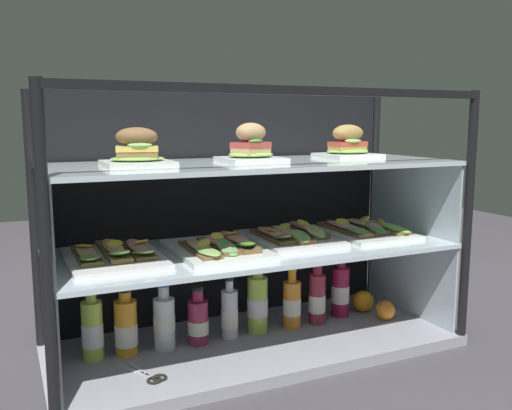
{
  "coord_description": "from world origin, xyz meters",
  "views": [
    {
      "loc": [
        -0.75,
        -1.62,
        0.77
      ],
      "look_at": [
        0.0,
        0.0,
        0.5
      ],
      "focal_mm": 38.62,
      "sensor_mm": 36.0,
      "label": 1
    }
  ],
  "objects_px": {
    "juice_bottle_front_second": "(198,321)",
    "juice_bottle_front_right_end": "(126,328)",
    "open_sandwich_tray_mid_left": "(114,254)",
    "juice_bottle_front_fourth": "(257,303)",
    "open_sandwich_tray_near_right_corner": "(219,247)",
    "open_sandwich_tray_far_right": "(290,235)",
    "juice_bottle_tucked_behind": "(340,291)",
    "juice_bottle_near_post": "(292,303)",
    "juice_bottle_front_middle": "(317,297)",
    "plated_roll_sandwich_mid_left": "(137,152)",
    "plated_roll_sandwich_far_left": "(348,146)",
    "open_sandwich_tray_far_left": "(364,229)",
    "orange_fruit_beside_bottles": "(385,310)",
    "juice_bottle_back_left": "(92,330)",
    "orange_fruit_near_left_post": "(363,301)",
    "juice_bottle_back_center": "(230,314)",
    "kitchen_scissors": "(152,377)",
    "plated_roll_sandwich_center": "(251,147)",
    "juice_bottle_back_right": "(164,321)"
  },
  "relations": [
    {
      "from": "juice_bottle_back_center",
      "to": "juice_bottle_front_fourth",
      "type": "distance_m",
      "value": 0.11
    },
    {
      "from": "plated_roll_sandwich_far_left",
      "to": "orange_fruit_beside_bottles",
      "type": "height_order",
      "value": "plated_roll_sandwich_far_left"
    },
    {
      "from": "plated_roll_sandwich_center",
      "to": "open_sandwich_tray_far_right",
      "type": "relative_size",
      "value": 0.53
    },
    {
      "from": "open_sandwich_tray_far_right",
      "to": "juice_bottle_tucked_behind",
      "type": "bearing_deg",
      "value": 9.72
    },
    {
      "from": "juice_bottle_back_center",
      "to": "orange_fruit_beside_bottles",
      "type": "height_order",
      "value": "juice_bottle_back_center"
    },
    {
      "from": "juice_bottle_front_right_end",
      "to": "juice_bottle_back_left",
      "type": "bearing_deg",
      "value": 176.81
    },
    {
      "from": "juice_bottle_near_post",
      "to": "juice_bottle_front_right_end",
      "type": "bearing_deg",
      "value": 178.69
    },
    {
      "from": "plated_roll_sandwich_mid_left",
      "to": "orange_fruit_beside_bottles",
      "type": "relative_size",
      "value": 2.69
    },
    {
      "from": "kitchen_scissors",
      "to": "open_sandwich_tray_far_left",
      "type": "bearing_deg",
      "value": 10.46
    },
    {
      "from": "open_sandwich_tray_near_right_corner",
      "to": "juice_bottle_front_fourth",
      "type": "height_order",
      "value": "open_sandwich_tray_near_right_corner"
    },
    {
      "from": "juice_bottle_tucked_behind",
      "to": "open_sandwich_tray_far_left",
      "type": "bearing_deg",
      "value": -41.68
    },
    {
      "from": "juice_bottle_near_post",
      "to": "orange_fruit_beside_bottles",
      "type": "xyz_separation_m",
      "value": [
        0.35,
        -0.08,
        -0.05
      ]
    },
    {
      "from": "juice_bottle_back_left",
      "to": "juice_bottle_front_middle",
      "type": "height_order",
      "value": "juice_bottle_front_middle"
    },
    {
      "from": "open_sandwich_tray_far_right",
      "to": "juice_bottle_back_right",
      "type": "height_order",
      "value": "open_sandwich_tray_far_right"
    },
    {
      "from": "plated_roll_sandwich_mid_left",
      "to": "plated_roll_sandwich_far_left",
      "type": "distance_m",
      "value": 0.79
    },
    {
      "from": "open_sandwich_tray_far_right",
      "to": "juice_bottle_back_right",
      "type": "bearing_deg",
      "value": 177.29
    },
    {
      "from": "juice_bottle_back_left",
      "to": "plated_roll_sandwich_mid_left",
      "type": "bearing_deg",
      "value": -26.62
    },
    {
      "from": "juice_bottle_front_fourth",
      "to": "plated_roll_sandwich_far_left",
      "type": "bearing_deg",
      "value": -0.06
    },
    {
      "from": "open_sandwich_tray_mid_left",
      "to": "juice_bottle_front_fourth",
      "type": "bearing_deg",
      "value": 5.17
    },
    {
      "from": "open_sandwich_tray_far_left",
      "to": "juice_bottle_near_post",
      "type": "xyz_separation_m",
      "value": [
        -0.28,
        0.03,
        -0.25
      ]
    },
    {
      "from": "juice_bottle_front_middle",
      "to": "plated_roll_sandwich_center",
      "type": "bearing_deg",
      "value": -173.73
    },
    {
      "from": "open_sandwich_tray_far_right",
      "to": "juice_bottle_front_middle",
      "type": "bearing_deg",
      "value": 5.54
    },
    {
      "from": "orange_fruit_beside_bottles",
      "to": "juice_bottle_back_center",
      "type": "bearing_deg",
      "value": 171.66
    },
    {
      "from": "plated_roll_sandwich_far_left",
      "to": "open_sandwich_tray_far_right",
      "type": "relative_size",
      "value": 0.54
    },
    {
      "from": "juice_bottle_front_right_end",
      "to": "plated_roll_sandwich_far_left",
      "type": "bearing_deg",
      "value": -0.15
    },
    {
      "from": "open_sandwich_tray_mid_left",
      "to": "juice_bottle_near_post",
      "type": "xyz_separation_m",
      "value": [
        0.63,
        0.03,
        -0.25
      ]
    },
    {
      "from": "orange_fruit_near_left_post",
      "to": "juice_bottle_back_center",
      "type": "bearing_deg",
      "value": -177.82
    },
    {
      "from": "juice_bottle_front_second",
      "to": "open_sandwich_tray_near_right_corner",
      "type": "bearing_deg",
      "value": -57.96
    },
    {
      "from": "open_sandwich_tray_far_left",
      "to": "juice_bottle_front_fourth",
      "type": "height_order",
      "value": "open_sandwich_tray_far_left"
    },
    {
      "from": "open_sandwich_tray_near_right_corner",
      "to": "juice_bottle_back_right",
      "type": "bearing_deg",
      "value": 152.64
    },
    {
      "from": "juice_bottle_near_post",
      "to": "open_sandwich_tray_far_left",
      "type": "bearing_deg",
      "value": -5.78
    },
    {
      "from": "juice_bottle_front_right_end",
      "to": "juice_bottle_front_middle",
      "type": "relative_size",
      "value": 0.89
    },
    {
      "from": "juice_bottle_near_post",
      "to": "kitchen_scissors",
      "type": "bearing_deg",
      "value": -161.76
    },
    {
      "from": "juice_bottle_front_fourth",
      "to": "juice_bottle_tucked_behind",
      "type": "relative_size",
      "value": 1.0
    },
    {
      "from": "open_sandwich_tray_mid_left",
      "to": "plated_roll_sandwich_far_left",
      "type": "bearing_deg",
      "value": 2.97
    },
    {
      "from": "open_sandwich_tray_near_right_corner",
      "to": "open_sandwich_tray_far_left",
      "type": "distance_m",
      "value": 0.59
    },
    {
      "from": "juice_bottle_front_middle",
      "to": "orange_fruit_beside_bottles",
      "type": "bearing_deg",
      "value": -17.64
    },
    {
      "from": "open_sandwich_tray_near_right_corner",
      "to": "juice_bottle_front_right_end",
      "type": "bearing_deg",
      "value": 162.17
    },
    {
      "from": "juice_bottle_tucked_behind",
      "to": "orange_fruit_beside_bottles",
      "type": "height_order",
      "value": "juice_bottle_tucked_behind"
    },
    {
      "from": "juice_bottle_front_second",
      "to": "juice_bottle_front_right_end",
      "type": "bearing_deg",
      "value": 176.62
    },
    {
      "from": "plated_roll_sandwich_mid_left",
      "to": "open_sandwich_tray_far_left",
      "type": "relative_size",
      "value": 0.54
    },
    {
      "from": "juice_bottle_front_second",
      "to": "plated_roll_sandwich_far_left",
      "type": "bearing_deg",
      "value": 1.15
    },
    {
      "from": "plated_roll_sandwich_center",
      "to": "juice_bottle_front_middle",
      "type": "xyz_separation_m",
      "value": [
        0.28,
        0.03,
        -0.56
      ]
    },
    {
      "from": "juice_bottle_front_right_end",
      "to": "juice_bottle_back_right",
      "type": "height_order",
      "value": "juice_bottle_back_right"
    },
    {
      "from": "juice_bottle_near_post",
      "to": "juice_bottle_front_middle",
      "type": "height_order",
      "value": "juice_bottle_front_middle"
    },
    {
      "from": "juice_bottle_tucked_behind",
      "to": "orange_fruit_near_left_post",
      "type": "bearing_deg",
      "value": -0.21
    },
    {
      "from": "open_sandwich_tray_far_right",
      "to": "open_sandwich_tray_mid_left",
      "type": "bearing_deg",
      "value": -178.35
    },
    {
      "from": "plated_roll_sandwich_mid_left",
      "to": "juice_bottle_front_second",
      "type": "relative_size",
      "value": 1.0
    },
    {
      "from": "juice_bottle_front_fourth",
      "to": "plated_roll_sandwich_center",
      "type": "bearing_deg",
      "value": -134.46
    },
    {
      "from": "orange_fruit_beside_bottles",
      "to": "orange_fruit_near_left_post",
      "type": "bearing_deg",
      "value": 101.51
    }
  ]
}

